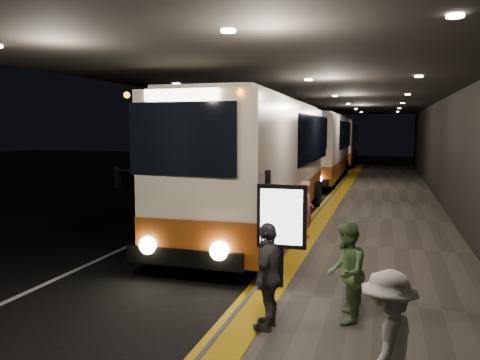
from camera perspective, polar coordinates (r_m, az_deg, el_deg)
The scene contains 18 objects.
ground at distance 12.86m, azimuth -5.43°, elevation -8.16°, with size 90.00×90.00×0.00m, color black.
lane_line_white at distance 18.05m, azimuth -4.54°, elevation -3.92°, with size 0.12×50.00×0.01m, color silver.
kerb_stripe_yellow at distance 16.96m, azimuth 8.62°, elevation -4.64°, with size 0.18×50.00×0.01m, color gold.
sidewalk at distance 16.76m, azimuth 16.78°, elevation -4.73°, with size 4.50×50.00×0.15m, color #514C44.
tactile_strip at distance 16.87m, azimuth 10.31°, elevation -4.21°, with size 0.50×50.00×0.01m, color gold.
terminal_wall at distance 16.61m, azimuth 24.92°, elevation 5.01°, with size 0.10×50.00×6.00m, color black.
support_columns at distance 16.76m, azimuth -4.93°, elevation 2.85°, with size 0.80×24.80×4.40m.
canopy at distance 16.69m, azimuth 9.41°, elevation 11.02°, with size 9.00×50.00×0.40m, color black.
coach_main at distance 15.41m, azimuth 2.72°, elevation 1.51°, with size 3.13×12.90×4.00m.
coach_second at distance 29.08m, azimuth 9.79°, elevation 3.64°, with size 2.83×12.56×3.94m.
coach_third at distance 42.34m, azimuth 12.02°, elevation 4.35°, with size 2.93×12.27×3.83m.
passenger_boarding at distance 13.09m, azimuth 8.11°, elevation -3.64°, with size 0.59×0.39×1.62m, color #DA6D65.
passenger_waiting_green at distance 7.71m, azimuth 12.79°, elevation -10.91°, with size 0.78×0.48×1.60m, color #5B8248.
passenger_waiting_white at distance 5.42m, azimuth 17.53°, elevation -18.67°, with size 1.03×0.48×1.60m, color silver.
passenger_waiting_grey at distance 7.28m, azimuth 3.47°, elevation -11.59°, with size 0.97×0.50×1.65m, color #424145.
bag_polka at distance 8.70m, azimuth 13.49°, elevation -13.16°, with size 0.31×0.13×0.38m, color black.
info_sign at distance 8.96m, azimuth 5.11°, elevation -4.68°, with size 0.95×0.17×2.01m.
stanchion_post at distance 9.61m, azimuth 4.72°, elevation -8.55°, with size 0.05×0.05×1.20m, color black.
Camera 1 is at (4.87, -11.47, 3.22)m, focal length 35.00 mm.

